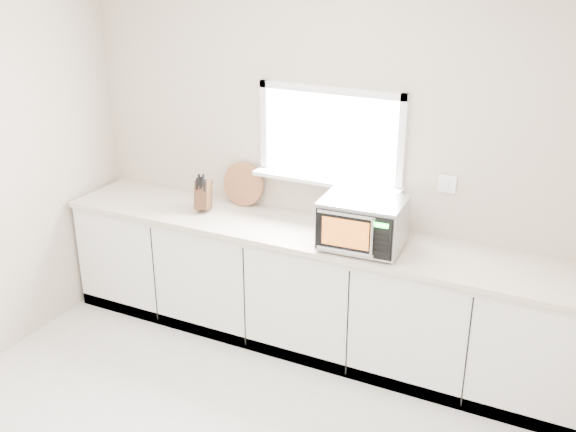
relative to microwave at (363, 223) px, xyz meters
The scene contains 7 objects.
back_wall 0.62m from the microwave, 135.75° to the left, with size 4.00×0.17×2.70m.
cabinets 0.78m from the microwave, 166.62° to the left, with size 3.92×0.60×0.88m, color white.
countertop 0.46m from the microwave, 167.97° to the left, with size 3.92×0.64×0.04m, color beige.
microwave is the anchor object (origin of this frame).
knife_block 1.32m from the microwave, behind, with size 0.16×0.23×0.31m.
cutting_board 1.15m from the microwave, 163.06° to the left, with size 0.34×0.34×0.02m, color #925738.
coffee_grinder 0.27m from the microwave, 65.32° to the left, with size 0.15×0.15×0.22m.
Camera 1 is at (1.78, -2.29, 2.82)m, focal length 42.00 mm.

